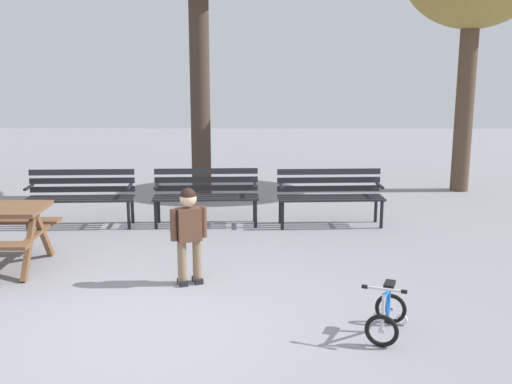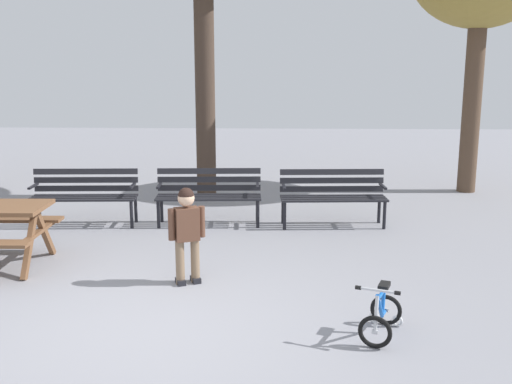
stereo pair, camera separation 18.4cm
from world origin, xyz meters
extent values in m
plane|color=gray|center=(0.00, 0.00, 0.00)|extent=(36.00, 36.00, 0.00)
cube|color=brown|center=(-1.68, 1.45, 0.36)|extent=(0.07, 0.57, 0.76)
cube|color=brown|center=(-1.69, 1.95, 0.36)|extent=(0.07, 0.57, 0.76)
cube|color=brown|center=(-1.68, 1.70, 0.42)|extent=(0.10, 1.10, 0.04)
cube|color=#232328|center=(-1.73, 3.78, 0.44)|extent=(1.60, 0.16, 0.03)
cube|color=#232328|center=(-1.72, 3.66, 0.44)|extent=(1.60, 0.16, 0.03)
cube|color=#232328|center=(-1.71, 3.54, 0.44)|extent=(1.60, 0.16, 0.03)
cube|color=#232328|center=(-1.71, 3.42, 0.44)|extent=(1.60, 0.16, 0.03)
cube|color=#232328|center=(-1.73, 3.82, 0.54)|extent=(1.60, 0.13, 0.09)
cube|color=#232328|center=(-1.73, 3.82, 0.67)|extent=(1.60, 0.13, 0.09)
cube|color=#232328|center=(-1.73, 3.82, 0.81)|extent=(1.60, 0.13, 0.09)
cylinder|color=black|center=(-0.96, 3.48, 0.22)|extent=(0.05, 0.05, 0.44)
cylinder|color=black|center=(-0.98, 3.84, 0.22)|extent=(0.05, 0.05, 0.44)
cube|color=black|center=(-0.97, 3.66, 0.62)|extent=(0.06, 0.40, 0.03)
cylinder|color=black|center=(-2.46, 3.39, 0.22)|extent=(0.05, 0.05, 0.44)
cylinder|color=black|center=(-2.48, 3.75, 0.22)|extent=(0.05, 0.05, 0.44)
cube|color=black|center=(-2.47, 3.57, 0.62)|extent=(0.06, 0.40, 0.03)
cube|color=#232328|center=(0.17, 3.88, 0.44)|extent=(1.60, 0.16, 0.03)
cube|color=#232328|center=(0.18, 3.76, 0.44)|extent=(1.60, 0.16, 0.03)
cube|color=#232328|center=(0.19, 3.64, 0.44)|extent=(1.60, 0.16, 0.03)
cube|color=#232328|center=(0.19, 3.52, 0.44)|extent=(1.60, 0.16, 0.03)
cube|color=#232328|center=(0.17, 3.92, 0.54)|extent=(1.60, 0.13, 0.09)
cube|color=#232328|center=(0.17, 3.92, 0.67)|extent=(1.60, 0.13, 0.09)
cube|color=#232328|center=(0.17, 3.92, 0.81)|extent=(1.60, 0.13, 0.09)
cylinder|color=black|center=(0.94, 3.58, 0.22)|extent=(0.05, 0.05, 0.44)
cylinder|color=black|center=(0.92, 3.94, 0.22)|extent=(0.05, 0.05, 0.44)
cube|color=black|center=(0.93, 3.76, 0.62)|extent=(0.06, 0.40, 0.03)
cylinder|color=black|center=(-0.56, 3.50, 0.22)|extent=(0.05, 0.05, 0.44)
cylinder|color=black|center=(-0.58, 3.86, 0.22)|extent=(0.05, 0.05, 0.44)
cube|color=black|center=(-0.57, 3.68, 0.62)|extent=(0.06, 0.40, 0.03)
cube|color=#232328|center=(2.07, 3.87, 0.44)|extent=(1.60, 0.16, 0.03)
cube|color=#232328|center=(2.08, 3.75, 0.44)|extent=(1.60, 0.16, 0.03)
cube|color=#232328|center=(2.09, 3.63, 0.44)|extent=(1.60, 0.16, 0.03)
cube|color=#232328|center=(2.09, 3.51, 0.44)|extent=(1.60, 0.16, 0.03)
cube|color=#232328|center=(2.07, 3.91, 0.54)|extent=(1.60, 0.14, 0.09)
cube|color=#232328|center=(2.07, 3.91, 0.67)|extent=(1.60, 0.14, 0.09)
cube|color=#232328|center=(2.07, 3.91, 0.81)|extent=(1.60, 0.14, 0.09)
cylinder|color=black|center=(2.84, 3.57, 0.22)|extent=(0.05, 0.05, 0.44)
cylinder|color=black|center=(2.82, 3.93, 0.22)|extent=(0.05, 0.05, 0.44)
cube|color=black|center=(2.83, 3.75, 0.62)|extent=(0.06, 0.40, 0.03)
cylinder|color=black|center=(1.35, 3.49, 0.22)|extent=(0.05, 0.05, 0.44)
cylinder|color=black|center=(1.32, 3.85, 0.22)|extent=(0.05, 0.05, 0.44)
cube|color=black|center=(1.33, 3.67, 0.62)|extent=(0.06, 0.40, 0.03)
cylinder|color=#7F664C|center=(0.31, 1.22, 0.25)|extent=(0.10, 0.10, 0.51)
cube|color=black|center=(0.31, 1.22, 0.03)|extent=(0.15, 0.18, 0.06)
cylinder|color=#7F664C|center=(0.15, 1.15, 0.25)|extent=(0.10, 0.10, 0.51)
cube|color=black|center=(0.15, 1.15, 0.03)|extent=(0.15, 0.18, 0.06)
cube|color=brown|center=(0.23, 1.18, 0.69)|extent=(0.30, 0.25, 0.37)
sphere|color=#E0B28E|center=(0.23, 1.18, 0.99)|extent=(0.19, 0.19, 0.19)
sphere|color=black|center=(0.23, 1.18, 1.01)|extent=(0.18, 0.18, 0.18)
cylinder|color=brown|center=(0.39, 1.26, 0.70)|extent=(0.07, 0.07, 0.35)
cylinder|color=brown|center=(0.07, 1.11, 0.70)|extent=(0.07, 0.07, 0.35)
torus|color=black|center=(2.09, -0.35, 0.15)|extent=(0.30, 0.14, 0.30)
cylinder|color=silver|center=(2.09, -0.35, 0.15)|extent=(0.06, 0.05, 0.04)
torus|color=black|center=(2.27, 0.14, 0.15)|extent=(0.30, 0.14, 0.30)
cylinder|color=silver|center=(2.27, 0.14, 0.15)|extent=(0.06, 0.05, 0.04)
torus|color=white|center=(2.37, 0.10, 0.05)|extent=(0.11, 0.06, 0.11)
torus|color=white|center=(2.17, 0.18, 0.05)|extent=(0.11, 0.06, 0.11)
cylinder|color=blue|center=(2.15, -0.18, 0.32)|extent=(0.14, 0.30, 0.32)
cylinder|color=blue|center=(2.21, -0.03, 0.30)|extent=(0.06, 0.08, 0.27)
cylinder|color=blue|center=(2.24, 0.05, 0.16)|extent=(0.10, 0.20, 0.05)
cylinder|color=silver|center=(2.10, -0.33, 0.31)|extent=(0.05, 0.08, 0.32)
cylinder|color=blue|center=(2.16, -0.16, 0.42)|extent=(0.14, 0.31, 0.05)
cube|color=black|center=(2.22, -0.01, 0.45)|extent=(0.14, 0.19, 0.04)
cylinder|color=silver|center=(2.11, -0.31, 0.52)|extent=(0.33, 0.14, 0.02)
cylinder|color=black|center=(2.26, -0.37, 0.52)|extent=(0.06, 0.05, 0.04)
cylinder|color=black|center=(1.95, -0.25, 0.52)|extent=(0.06, 0.05, 0.04)
cylinder|color=#423328|center=(-0.08, 5.73, 1.93)|extent=(0.36, 0.36, 3.86)
cylinder|color=brown|center=(4.91, 6.40, 1.63)|extent=(0.35, 0.35, 3.26)
camera|label=1|loc=(1.05, -5.25, 2.43)|focal=42.32mm
camera|label=2|loc=(1.23, -5.25, 2.43)|focal=42.32mm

